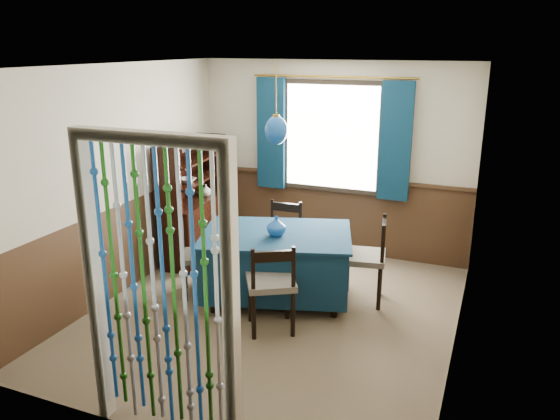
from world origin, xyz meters
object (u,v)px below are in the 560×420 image
at_px(chair_far, 282,238).
at_px(vase_sideboard, 206,189).
at_px(pendant_lamp, 276,130).
at_px(chair_left, 196,256).
at_px(chair_near, 271,284).
at_px(dining_table, 276,261).
at_px(chair_right, 367,258).
at_px(vase_table, 276,227).
at_px(bowl_shelf, 187,180).
at_px(sideboard, 193,217).

bearing_deg(chair_far, vase_sideboard, -17.97).
distance_m(pendant_lamp, vase_sideboard, 1.99).
xyz_separation_m(chair_far, pendant_lamp, (0.19, -0.62, 1.38)).
height_order(chair_left, vase_sideboard, vase_sideboard).
bearing_deg(chair_near, dining_table, 78.38).
distance_m(chair_right, vase_sideboard, 2.45).
bearing_deg(chair_near, vase_table, 77.93).
bearing_deg(chair_left, chair_right, 75.58).
xyz_separation_m(chair_right, bowl_shelf, (-2.33, 0.22, 0.59)).
xyz_separation_m(chair_right, sideboard, (-2.39, 0.42, 0.05)).
distance_m(chair_far, vase_table, 0.82).
distance_m(dining_table, pendant_lamp, 1.42).
relative_size(chair_left, vase_table, 4.34).
bearing_deg(bowl_shelf, vase_table, -22.61).
xyz_separation_m(dining_table, bowl_shelf, (-1.41, 0.53, 0.65)).
relative_size(dining_table, chair_right, 1.94).
relative_size(chair_far, vase_sideboard, 5.25).
bearing_deg(chair_far, pendant_lamp, 105.27).
distance_m(chair_left, sideboard, 1.14).
height_order(chair_near, vase_table, vase_table).
bearing_deg(chair_right, chair_near, 134.30).
relative_size(vase_table, vase_sideboard, 1.14).
bearing_deg(bowl_shelf, vase_sideboard, 90.00).
relative_size(chair_far, vase_table, 4.59).
bearing_deg(chair_near, chair_left, 127.81).
xyz_separation_m(chair_left, vase_sideboard, (-0.54, 1.21, 0.41)).
relative_size(dining_table, chair_near, 1.99).
bearing_deg(chair_far, chair_right, 162.70).
height_order(chair_far, vase_table, vase_table).
height_order(chair_near, sideboard, sideboard).
bearing_deg(pendant_lamp, chair_left, -165.26).
height_order(dining_table, chair_left, chair_left).
bearing_deg(chair_left, dining_table, 73.54).
bearing_deg(chair_far, dining_table, 105.27).
height_order(chair_left, bowl_shelf, bowl_shelf).
bearing_deg(chair_far, chair_left, 49.69).
relative_size(chair_right, sideboard, 0.61).
relative_size(bowl_shelf, vase_sideboard, 1.36).
xyz_separation_m(chair_near, chair_right, (0.69, 0.98, 0.01)).
xyz_separation_m(sideboard, vase_table, (1.50, -0.80, 0.31)).
relative_size(sideboard, vase_sideboard, 9.10).
xyz_separation_m(chair_far, chair_left, (-0.68, -0.85, -0.02)).
distance_m(dining_table, sideboard, 1.64).
height_order(pendant_lamp, vase_table, pendant_lamp).
relative_size(dining_table, vase_table, 9.42).
bearing_deg(vase_table, bowl_shelf, 157.39).
bearing_deg(chair_near, sideboard, 110.20).
distance_m(chair_near, bowl_shelf, 2.11).
height_order(chair_near, vase_sideboard, vase_sideboard).
bearing_deg(dining_table, sideboard, 136.33).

